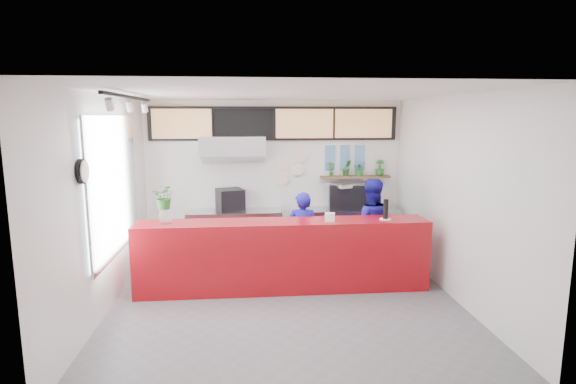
% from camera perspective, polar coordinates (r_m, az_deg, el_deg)
% --- Properties ---
extents(floor, '(5.00, 5.00, 0.00)m').
position_cam_1_polar(floor, '(6.86, -0.31, -13.45)').
color(floor, slate).
rests_on(floor, ground).
extents(ceiling, '(5.00, 5.00, 0.00)m').
position_cam_1_polar(ceiling, '(6.32, -0.33, 12.44)').
color(ceiling, silver).
extents(wall_back, '(5.00, 0.00, 5.00)m').
position_cam_1_polar(wall_back, '(8.89, -1.70, 1.90)').
color(wall_back, white).
rests_on(wall_back, ground).
extents(wall_left, '(0.00, 5.00, 5.00)m').
position_cam_1_polar(wall_left, '(6.70, -22.17, -1.32)').
color(wall_left, white).
rests_on(wall_left, ground).
extents(wall_right, '(0.00, 5.00, 5.00)m').
position_cam_1_polar(wall_right, '(7.09, 20.26, -0.64)').
color(wall_right, white).
rests_on(wall_right, ground).
extents(service_counter, '(4.50, 0.60, 1.10)m').
position_cam_1_polar(service_counter, '(7.04, -0.59, -8.06)').
color(service_counter, '#9E0B13').
rests_on(service_counter, ground).
extents(cream_band, '(5.00, 0.02, 0.80)m').
position_cam_1_polar(cream_band, '(8.80, -1.73, 9.01)').
color(cream_band, beige).
rests_on(cream_band, wall_back).
extents(prep_bench, '(1.80, 0.60, 0.90)m').
position_cam_1_polar(prep_bench, '(8.78, -6.78, -5.24)').
color(prep_bench, '#B2B5BA').
rests_on(prep_bench, ground).
extents(panini_oven, '(0.59, 0.59, 0.42)m').
position_cam_1_polar(panini_oven, '(8.64, -7.35, -1.00)').
color(panini_oven, black).
rests_on(panini_oven, prep_bench).
extents(extraction_hood, '(1.20, 0.70, 0.35)m').
position_cam_1_polar(extraction_hood, '(8.46, -7.01, 5.88)').
color(extraction_hood, '#B2B5BA').
rests_on(extraction_hood, ceiling).
extents(hood_lip, '(1.20, 0.69, 0.31)m').
position_cam_1_polar(hood_lip, '(8.48, -6.99, 4.53)').
color(hood_lip, '#B2B5BA').
rests_on(hood_lip, ceiling).
extents(right_bench, '(1.80, 0.60, 0.90)m').
position_cam_1_polar(right_bench, '(9.01, 8.05, -4.88)').
color(right_bench, '#B2B5BA').
rests_on(right_bench, ground).
extents(espresso_machine, '(0.83, 0.65, 0.49)m').
position_cam_1_polar(espresso_machine, '(8.85, 7.73, -0.53)').
color(espresso_machine, black).
rests_on(espresso_machine, right_bench).
extents(espresso_tray, '(0.88, 0.77, 0.07)m').
position_cam_1_polar(espresso_tray, '(8.81, 7.76, 0.99)').
color(espresso_tray, silver).
rests_on(espresso_tray, espresso_machine).
extents(herb_shelf, '(1.40, 0.18, 0.04)m').
position_cam_1_polar(herb_shelf, '(9.03, 8.54, 1.92)').
color(herb_shelf, brown).
rests_on(herb_shelf, wall_back).
extents(menu_board_far_left, '(1.10, 0.10, 0.55)m').
position_cam_1_polar(menu_board_far_left, '(8.76, -13.31, 8.44)').
color(menu_board_far_left, tan).
rests_on(menu_board_far_left, wall_back).
extents(menu_board_mid_left, '(1.10, 0.10, 0.55)m').
position_cam_1_polar(menu_board_mid_left, '(8.67, -5.62, 8.63)').
color(menu_board_mid_left, black).
rests_on(menu_board_mid_left, wall_back).
extents(menu_board_mid_right, '(1.10, 0.10, 0.55)m').
position_cam_1_polar(menu_board_mid_right, '(8.74, 2.09, 8.68)').
color(menu_board_mid_right, tan).
rests_on(menu_board_mid_right, wall_back).
extents(menu_board_far_right, '(1.10, 0.10, 0.55)m').
position_cam_1_polar(menu_board_far_right, '(8.97, 9.55, 8.58)').
color(menu_board_far_right, tan).
rests_on(menu_board_far_right, wall_back).
extents(soffit, '(4.80, 0.04, 0.65)m').
position_cam_1_polar(soffit, '(8.77, -1.71, 8.68)').
color(soffit, black).
rests_on(soffit, wall_back).
extents(window_pane, '(0.04, 2.20, 1.90)m').
position_cam_1_polar(window_pane, '(6.94, -21.32, 0.76)').
color(window_pane, silver).
rests_on(window_pane, wall_left).
extents(window_frame, '(0.03, 2.30, 2.00)m').
position_cam_1_polar(window_frame, '(6.93, -21.16, 0.77)').
color(window_frame, '#B2B5BA').
rests_on(window_frame, wall_left).
extents(wall_clock_rim, '(0.05, 0.30, 0.30)m').
position_cam_1_polar(wall_clock_rim, '(5.76, -24.69, 2.39)').
color(wall_clock_rim, black).
rests_on(wall_clock_rim, wall_left).
extents(wall_clock_face, '(0.02, 0.26, 0.26)m').
position_cam_1_polar(wall_clock_face, '(5.75, -24.41, 2.40)').
color(wall_clock_face, white).
rests_on(wall_clock_face, wall_left).
extents(track_rail, '(0.05, 2.40, 0.04)m').
position_cam_1_polar(track_rail, '(6.49, -19.53, 11.30)').
color(track_rail, black).
rests_on(track_rail, ceiling).
extents(dec_plate_a, '(0.24, 0.03, 0.24)m').
position_cam_1_polar(dec_plate_a, '(8.84, -0.72, 3.50)').
color(dec_plate_a, silver).
rests_on(dec_plate_a, wall_back).
extents(dec_plate_b, '(0.24, 0.03, 0.24)m').
position_cam_1_polar(dec_plate_b, '(8.88, 1.21, 2.87)').
color(dec_plate_b, silver).
rests_on(dec_plate_b, wall_back).
extents(dec_plate_c, '(0.24, 0.03, 0.24)m').
position_cam_1_polar(dec_plate_c, '(8.88, -0.72, 1.57)').
color(dec_plate_c, silver).
rests_on(dec_plate_c, wall_back).
extents(dec_plate_d, '(0.24, 0.03, 0.24)m').
position_cam_1_polar(dec_plate_d, '(8.86, 1.54, 4.48)').
color(dec_plate_d, silver).
rests_on(dec_plate_d, wall_back).
extents(photo_frame_a, '(0.20, 0.02, 0.25)m').
position_cam_1_polar(photo_frame_a, '(8.95, 5.37, 5.14)').
color(photo_frame_a, '#598CBF').
rests_on(photo_frame_a, wall_back).
extents(photo_frame_b, '(0.20, 0.02, 0.25)m').
position_cam_1_polar(photo_frame_b, '(9.01, 7.25, 5.13)').
color(photo_frame_b, '#598CBF').
rests_on(photo_frame_b, wall_back).
extents(photo_frame_c, '(0.20, 0.02, 0.25)m').
position_cam_1_polar(photo_frame_c, '(9.08, 9.11, 5.12)').
color(photo_frame_c, '#598CBF').
rests_on(photo_frame_c, wall_back).
extents(photo_frame_d, '(0.20, 0.02, 0.25)m').
position_cam_1_polar(photo_frame_d, '(8.97, 5.35, 3.55)').
color(photo_frame_d, '#598CBF').
rests_on(photo_frame_d, wall_back).
extents(photo_frame_e, '(0.20, 0.02, 0.25)m').
position_cam_1_polar(photo_frame_e, '(9.03, 7.22, 3.55)').
color(photo_frame_e, '#598CBF').
rests_on(photo_frame_e, wall_back).
extents(photo_frame_f, '(0.20, 0.02, 0.25)m').
position_cam_1_polar(photo_frame_f, '(9.10, 9.07, 3.55)').
color(photo_frame_f, '#598CBF').
rests_on(photo_frame_f, wall_back).
extents(staff_center, '(0.59, 0.44, 1.46)m').
position_cam_1_polar(staff_center, '(7.52, 1.85, -5.48)').
color(staff_center, '#1A1593').
rests_on(staff_center, ground).
extents(staff_right, '(0.88, 0.73, 1.66)m').
position_cam_1_polar(staff_right, '(7.77, 10.37, -4.39)').
color(staff_right, '#1A1593').
rests_on(staff_right, ground).
extents(herb_a, '(0.18, 0.14, 0.29)m').
position_cam_1_polar(herb_a, '(8.90, 5.48, 2.96)').
color(herb_a, '#276B25').
rests_on(herb_a, herb_shelf).
extents(herb_b, '(0.19, 0.16, 0.32)m').
position_cam_1_polar(herb_b, '(8.97, 7.47, 3.06)').
color(herb_b, '#276B25').
rests_on(herb_b, herb_shelf).
extents(herb_c, '(0.30, 0.27, 0.29)m').
position_cam_1_polar(herb_c, '(9.03, 9.12, 2.95)').
color(herb_c, '#276B25').
rests_on(herb_c, herb_shelf).
extents(herb_d, '(0.22, 0.21, 0.32)m').
position_cam_1_polar(herb_d, '(9.14, 11.56, 3.06)').
color(herb_d, '#276B25').
rests_on(herb_d, herb_shelf).
extents(glass_vase, '(0.21, 0.21, 0.23)m').
position_cam_1_polar(glass_vase, '(6.95, -15.27, -2.96)').
color(glass_vase, white).
rests_on(glass_vase, service_counter).
extents(basil_vase, '(0.39, 0.36, 0.37)m').
position_cam_1_polar(basil_vase, '(6.90, -15.38, -0.62)').
color(basil_vase, '#276B25').
rests_on(basil_vase, glass_vase).
extents(napkin_holder, '(0.17, 0.12, 0.13)m').
position_cam_1_polar(napkin_holder, '(6.88, 5.32, -3.20)').
color(napkin_holder, white).
rests_on(napkin_holder, service_counter).
extents(white_plate, '(0.19, 0.19, 0.01)m').
position_cam_1_polar(white_plate, '(7.15, 12.26, -3.39)').
color(white_plate, white).
rests_on(white_plate, service_counter).
extents(pepper_mill, '(0.09, 0.09, 0.31)m').
position_cam_1_polar(pepper_mill, '(7.12, 12.31, -2.13)').
color(pepper_mill, black).
rests_on(pepper_mill, white_plate).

